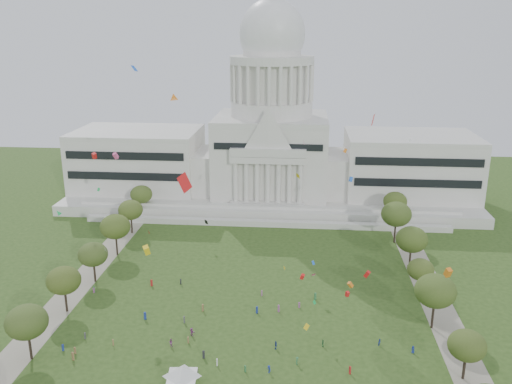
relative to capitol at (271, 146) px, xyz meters
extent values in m
plane|color=#2B4718|center=(0.00, -113.59, -22.30)|extent=(400.00, 400.00, 0.00)
cube|color=beige|center=(0.00, 1.41, -20.30)|extent=(160.00, 60.00, 4.00)
cube|color=beige|center=(0.00, -31.59, -21.30)|extent=(130.00, 3.00, 2.00)
cube|color=beige|center=(0.00, -23.59, -19.80)|extent=(140.00, 3.00, 5.00)
cube|color=beige|center=(-55.00, 0.41, -7.30)|extent=(50.00, 34.00, 22.00)
cube|color=beige|center=(55.00, 0.41, -7.30)|extent=(50.00, 34.00, 22.00)
cube|color=beige|center=(-27.00, -1.59, -10.30)|extent=(12.00, 26.00, 16.00)
cube|color=beige|center=(27.00, -1.59, -10.30)|extent=(12.00, 26.00, 16.00)
cube|color=beige|center=(0.00, 0.41, -4.30)|extent=(44.00, 38.00, 28.00)
cube|color=beige|center=(0.00, -19.59, -1.10)|extent=(28.00, 3.00, 2.40)
cube|color=black|center=(-55.00, -16.79, -5.30)|extent=(46.00, 0.40, 11.00)
cube|color=black|center=(55.00, -16.79, -5.30)|extent=(46.00, 0.40, 11.00)
cylinder|color=beige|center=(0.00, 0.41, 15.10)|extent=(32.00, 32.00, 6.00)
cylinder|color=beige|center=(0.00, 0.41, 25.10)|extent=(28.00, 28.00, 14.00)
cylinder|color=beige|center=(0.00, 0.41, 33.60)|extent=(32.40, 32.40, 3.00)
cylinder|color=beige|center=(0.00, 0.41, 39.10)|extent=(22.00, 22.00, 8.00)
ellipsoid|color=silver|center=(0.00, 0.41, 43.10)|extent=(25.00, 25.00, 26.20)
cube|color=gray|center=(-48.00, -83.59, -22.28)|extent=(8.00, 160.00, 0.04)
cube|color=gray|center=(48.00, -83.59, -22.28)|extent=(8.00, 160.00, 0.04)
cylinder|color=black|center=(-44.07, -116.55, -19.42)|extent=(0.56, 0.56, 5.75)
ellipsoid|color=#344B1C|center=(-44.07, -116.55, -13.33)|extent=(8.86, 8.86, 7.25)
cylinder|color=black|center=(46.22, -115.34, -19.83)|extent=(0.56, 0.56, 4.92)
ellipsoid|color=#364918|center=(46.22, -115.34, -14.62)|extent=(7.58, 7.58, 6.20)
cylinder|color=black|center=(-45.04, -96.29, -19.56)|extent=(0.56, 0.56, 5.47)
ellipsoid|color=#3B4C16|center=(-45.04, -96.29, -13.77)|extent=(8.42, 8.42, 6.89)
cylinder|color=black|center=(44.17, -96.15, -19.19)|extent=(0.56, 0.56, 6.20)
ellipsoid|color=#334C19|center=(44.17, -96.15, -12.62)|extent=(9.55, 9.55, 7.82)
cylinder|color=black|center=(-44.09, -79.67, -19.66)|extent=(0.56, 0.56, 5.27)
ellipsoid|color=#33481B|center=(-44.09, -79.67, -14.07)|extent=(8.12, 8.12, 6.65)
cylinder|color=black|center=(44.40, -79.10, -20.02)|extent=(0.56, 0.56, 4.56)
ellipsoid|color=#3E511A|center=(44.40, -79.10, -15.19)|extent=(7.01, 7.01, 5.74)
cylinder|color=black|center=(-44.08, -61.17, -19.28)|extent=(0.56, 0.56, 6.03)
ellipsoid|color=#3B5118|center=(-44.08, -61.17, -12.89)|extent=(9.29, 9.29, 7.60)
cylinder|color=black|center=(44.76, -63.55, -19.31)|extent=(0.56, 0.56, 5.97)
ellipsoid|color=#314915|center=(44.76, -63.55, -12.99)|extent=(9.19, 9.19, 7.52)
cylinder|color=black|center=(-45.22, -42.58, -19.59)|extent=(0.56, 0.56, 5.41)
ellipsoid|color=#3E501B|center=(-45.22, -42.58, -13.86)|extent=(8.33, 8.33, 6.81)
cylinder|color=black|center=(43.49, -43.40, -19.11)|extent=(0.56, 0.56, 6.37)
ellipsoid|color=#324919|center=(43.49, -43.40, -12.35)|extent=(9.82, 9.82, 8.03)
cylinder|color=black|center=(-46.87, -24.45, -19.64)|extent=(0.56, 0.56, 5.32)
ellipsoid|color=#384F1A|center=(-46.87, -24.45, -14.00)|extent=(8.19, 8.19, 6.70)
cylinder|color=black|center=(45.96, -25.46, -19.56)|extent=(0.56, 0.56, 5.47)
ellipsoid|color=#344815|center=(45.96, -25.46, -13.77)|extent=(8.42, 8.42, 6.89)
cylinder|color=#4C4C4C|center=(-12.42, -120.28, -21.12)|extent=(0.12, 0.12, 2.35)
cylinder|color=#4C4C4C|center=(-7.16, -120.28, -21.12)|extent=(0.12, 0.12, 2.35)
cube|color=silver|center=(-9.79, -122.91, -19.85)|extent=(6.14, 6.14, 0.19)
pyramid|color=silver|center=(-9.79, -122.91, -18.82)|extent=(8.60, 8.60, 1.88)
imported|color=navy|center=(37.81, -107.06, -21.43)|extent=(1.00, 0.97, 1.73)
imported|color=navy|center=(30.97, -104.72, -21.49)|extent=(0.84, 0.92, 1.61)
imported|color=navy|center=(6.95, -116.88, -21.44)|extent=(1.15, 1.21, 1.70)
imported|color=navy|center=(7.91, -108.19, -21.31)|extent=(0.68, 1.18, 1.96)
imported|color=#994C8C|center=(-11.68, -104.46, -21.30)|extent=(1.87, 1.76, 1.99)
imported|color=#994C8C|center=(-15.43, -109.08, -21.38)|extent=(1.04, 0.86, 1.84)
imported|color=#33723F|center=(12.70, -113.53, -21.39)|extent=(0.94, 1.30, 1.81)
imported|color=#33723F|center=(18.28, -106.32, -21.40)|extent=(0.58, 1.05, 1.79)
cube|color=navy|center=(-38.66, -112.99, -21.51)|extent=(0.47, 0.48, 1.56)
cube|color=#33723F|center=(2.07, -117.03, -21.57)|extent=(0.43, 0.45, 1.46)
cube|color=#33723F|center=(16.95, -84.76, -21.32)|extent=(0.61, 0.55, 1.94)
cube|color=#4C4C51|center=(-35.68, -107.92, -21.53)|extent=(0.29, 0.43, 1.53)
cube|color=#B21E1E|center=(-27.69, -80.91, -21.37)|extent=(0.52, 0.58, 1.85)
cube|color=olive|center=(-35.01, -116.19, -21.35)|extent=(0.59, 0.54, 1.89)
cube|color=#26262B|center=(-19.94, -79.20, -21.50)|extent=(0.44, 0.49, 1.58)
cube|color=#33723F|center=(-42.00, -85.86, -21.43)|extent=(0.52, 0.53, 1.73)
cube|color=silver|center=(-4.06, -115.42, -21.48)|extent=(0.34, 0.47, 1.62)
cube|color=#994C8C|center=(12.83, -89.39, -21.53)|extent=(0.48, 0.43, 1.52)
cube|color=#994C8C|center=(7.73, -91.88, -21.35)|extent=(0.49, 0.58, 1.89)
cube|color=#B21E1E|center=(23.54, -115.77, -21.43)|extent=(0.43, 0.53, 1.73)
cube|color=olive|center=(-11.18, -93.22, -21.36)|extent=(0.38, 0.53, 1.87)
cube|color=olive|center=(-28.39, -109.98, -21.55)|extent=(0.38, 0.46, 1.48)
cube|color=#26262B|center=(-7.33, -113.07, -21.38)|extent=(0.50, 0.32, 1.82)
cube|color=#4C4C51|center=(-14.60, -99.15, -21.43)|extent=(0.32, 0.48, 1.74)
cube|color=navy|center=(2.39, -93.00, -21.40)|extent=(0.52, 0.56, 1.79)
cube|color=#994C8C|center=(2.90, -83.93, -21.50)|extent=(0.34, 0.46, 1.58)
cube|color=olive|center=(-11.88, -107.56, -21.53)|extent=(0.31, 0.44, 1.54)
cube|color=olive|center=(-35.56, -113.86, -21.49)|extent=(0.50, 0.45, 1.60)
cube|color=navy|center=(-24.44, -98.39, -21.33)|extent=(0.58, 0.46, 1.93)
cube|color=#994C8C|center=(-42.00, -86.16, -21.56)|extent=(0.38, 0.46, 1.48)
camera|label=1|loc=(12.76, -212.31, 46.07)|focal=38.00mm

